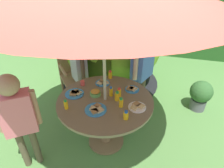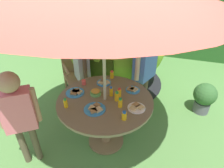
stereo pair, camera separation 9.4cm
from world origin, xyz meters
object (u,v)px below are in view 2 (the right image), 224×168
dome_tent (115,41)px  juice_bottle_front_edge (124,116)px  child_in_blue_shirt (145,62)px  juice_bottle_near_right (119,93)px  juice_bottle_mid_left (112,75)px  child_in_pink_shirt (18,110)px  plate_center_back (104,82)px  garden_table (105,110)px  child_in_grey_shirt (81,66)px  juice_bottle_spot_b (66,103)px  wooden_chair (78,68)px  snack_bowl (96,92)px  plate_mid_right (75,92)px  plate_back_edge (95,109)px  juice_bottle_near_left (111,92)px  potted_plant (204,97)px  plate_far_right (133,90)px  plate_far_left (136,107)px  juice_bottle_spot_a (117,96)px  juice_bottle_center_front (120,103)px  cup_near (84,82)px

dome_tent → juice_bottle_front_edge: 2.03m
child_in_blue_shirt → juice_bottle_near_right: (-0.19, -0.73, -0.12)m
juice_bottle_front_edge → juice_bottle_mid_left: bearing=116.2°
child_in_pink_shirt → plate_center_back: (0.65, 0.91, -0.06)m
juice_bottle_front_edge → garden_table: bearing=138.7°
child_in_grey_shirt → juice_bottle_spot_b: size_ratio=10.38×
child_in_blue_shirt → juice_bottle_spot_b: child_in_blue_shirt is taller
wooden_chair → child_in_grey_shirt: (0.23, -0.32, 0.23)m
snack_bowl → plate_mid_right: snack_bowl is taller
plate_back_edge → plate_center_back: same height
dome_tent → juice_bottle_near_left: (0.43, -1.54, -0.09)m
dome_tent → juice_bottle_near_left: 1.60m
potted_plant → child_in_pink_shirt: 2.74m
plate_far_right → plate_far_left: size_ratio=0.90×
juice_bottle_near_right → plate_mid_right: bearing=-169.3°
juice_bottle_spot_a → plate_mid_right: bearing=-178.3°
child_in_grey_shirt → juice_bottle_spot_b: 0.97m
plate_far_left → wooden_chair: bearing=140.8°
potted_plant → child_in_pink_shirt: child_in_pink_shirt is taller
plate_center_back → plate_far_right: bearing=-7.3°
juice_bottle_center_front → dome_tent: bearing=109.1°
juice_bottle_spot_b → garden_table: bearing=36.4°
wooden_chair → plate_mid_right: wooden_chair is taller
potted_plant → child_in_blue_shirt: (-0.99, -0.27, 0.61)m
plate_mid_right → juice_bottle_near_right: (0.55, 0.10, 0.04)m
child_in_grey_shirt → plate_mid_right: size_ratio=5.15×
child_in_grey_shirt → plate_far_left: bearing=11.6°
juice_bottle_mid_left → juice_bottle_spot_b: size_ratio=0.99×
child_in_pink_shirt → cup_near: size_ratio=19.38×
plate_center_back → juice_bottle_center_front: 0.56m
garden_table → juice_bottle_mid_left: (-0.08, 0.51, 0.22)m
child_in_pink_shirt → dome_tent: bearing=43.8°
dome_tent → juice_bottle_near_left: dome_tent is taller
dome_tent → juice_bottle_mid_left: dome_tent is taller
juice_bottle_front_edge → child_in_pink_shirt: bearing=-165.1°
wooden_chair → juice_bottle_spot_a: (1.00, -0.95, 0.25)m
juice_bottle_near_left → juice_bottle_spot_a: 0.12m
plate_center_back → juice_bottle_near_right: 0.37m
juice_bottle_center_front → juice_bottle_mid_left: bearing=115.9°
plate_back_edge → plate_center_back: size_ratio=1.25×
juice_bottle_spot_b → plate_center_back: bearing=68.9°
dome_tent → plate_center_back: dome_tent is taller
child_in_grey_shirt → juice_bottle_front_edge: (0.94, -0.93, 0.01)m
wooden_chair → plate_center_back: size_ratio=5.04×
potted_plant → plate_far_left: (-0.93, -1.16, 0.45)m
plate_center_back → juice_bottle_spot_a: (0.28, -0.32, 0.04)m
juice_bottle_near_right → juice_bottle_spot_a: (-0.00, -0.09, 0.00)m
potted_plant → plate_far_right: 1.40m
juice_bottle_spot_a → child_in_grey_shirt: bearing=140.6°
juice_bottle_near_left → plate_far_right: bearing=40.1°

